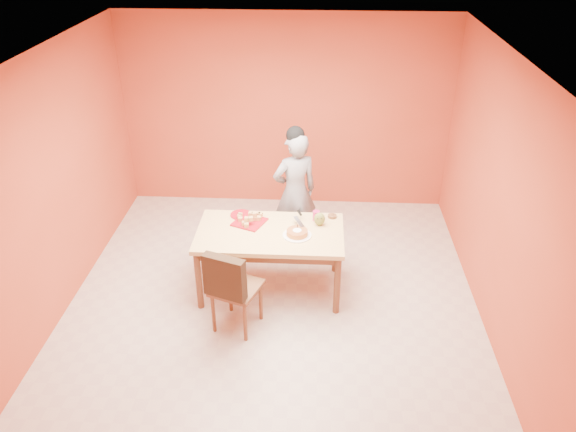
# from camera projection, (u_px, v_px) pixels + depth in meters

# --- Properties ---
(floor) EXTENTS (5.00, 5.00, 0.00)m
(floor) POSITION_uv_depth(u_px,v_px,m) (273.00, 306.00, 6.19)
(floor) COLOR beige
(floor) RESTS_ON ground
(ceiling) EXTENTS (5.00, 5.00, 0.00)m
(ceiling) POSITION_uv_depth(u_px,v_px,m) (268.00, 60.00, 4.86)
(ceiling) COLOR white
(ceiling) RESTS_ON wall_back
(wall_back) EXTENTS (4.50, 0.00, 4.50)m
(wall_back) POSITION_uv_depth(u_px,v_px,m) (286.00, 113.00, 7.70)
(wall_back) COLOR #C0472C
(wall_back) RESTS_ON floor
(wall_left) EXTENTS (0.00, 5.00, 5.00)m
(wall_left) POSITION_uv_depth(u_px,v_px,m) (48.00, 192.00, 5.64)
(wall_left) COLOR #C0472C
(wall_left) RESTS_ON floor
(wall_right) EXTENTS (0.00, 5.00, 5.00)m
(wall_right) POSITION_uv_depth(u_px,v_px,m) (503.00, 204.00, 5.41)
(wall_right) COLOR #C0472C
(wall_right) RESTS_ON floor
(dining_table) EXTENTS (1.60, 0.90, 0.76)m
(dining_table) POSITION_uv_depth(u_px,v_px,m) (270.00, 239.00, 6.15)
(dining_table) COLOR #DFCA75
(dining_table) RESTS_ON floor
(dining_chair) EXTENTS (0.59, 0.65, 0.98)m
(dining_chair) POSITION_uv_depth(u_px,v_px,m) (236.00, 287.00, 5.65)
(dining_chair) COLOR brown
(dining_chair) RESTS_ON floor
(pastry_pile) EXTENTS (0.29, 0.29, 0.09)m
(pastry_pile) POSITION_uv_depth(u_px,v_px,m) (249.00, 218.00, 6.24)
(pastry_pile) COLOR #E1B460
(pastry_pile) RESTS_ON pastry_platter
(person) EXTENTS (0.66, 0.56, 1.55)m
(person) POSITION_uv_depth(u_px,v_px,m) (295.00, 192.00, 6.89)
(person) COLOR gray
(person) RESTS_ON floor
(pastry_platter) EXTENTS (0.42, 0.42, 0.02)m
(pastry_platter) POSITION_uv_depth(u_px,v_px,m) (249.00, 222.00, 6.26)
(pastry_platter) COLOR maroon
(pastry_platter) RESTS_ON dining_table
(red_dinner_plate) EXTENTS (0.25, 0.25, 0.01)m
(red_dinner_plate) POSITION_uv_depth(u_px,v_px,m) (241.00, 215.00, 6.41)
(red_dinner_plate) COLOR maroon
(red_dinner_plate) RESTS_ON dining_table
(white_cake_plate) EXTENTS (0.39, 0.39, 0.01)m
(white_cake_plate) POSITION_uv_depth(u_px,v_px,m) (297.00, 235.00, 6.03)
(white_cake_plate) COLOR white
(white_cake_plate) RESTS_ON dining_table
(sponge_cake) EXTENTS (0.25, 0.25, 0.05)m
(sponge_cake) POSITION_uv_depth(u_px,v_px,m) (297.00, 233.00, 6.01)
(sponge_cake) COLOR orange
(sponge_cake) RESTS_ON white_cake_plate
(cake_server) EXTENTS (0.14, 0.25, 0.01)m
(cake_server) POSITION_uv_depth(u_px,v_px,m) (299.00, 222.00, 6.15)
(cake_server) COLOR white
(cake_server) RESTS_ON sponge_cake
(egg_ornament) EXTENTS (0.15, 0.13, 0.15)m
(egg_ornament) POSITION_uv_depth(u_px,v_px,m) (320.00, 219.00, 6.19)
(egg_ornament) COLOR olive
(egg_ornament) RESTS_ON dining_table
(magenta_glass) EXTENTS (0.08, 0.08, 0.11)m
(magenta_glass) POSITION_uv_depth(u_px,v_px,m) (316.00, 216.00, 6.29)
(magenta_glass) COLOR #BD1C5A
(magenta_glass) RESTS_ON dining_table
(checker_tin) EXTENTS (0.11, 0.11, 0.03)m
(checker_tin) POSITION_uv_depth(u_px,v_px,m) (332.00, 216.00, 6.37)
(checker_tin) COLOR #35190E
(checker_tin) RESTS_ON dining_table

